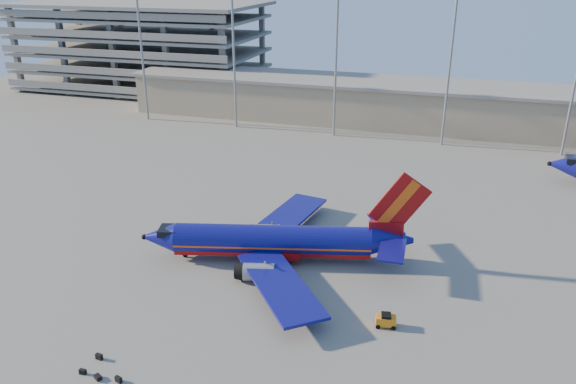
# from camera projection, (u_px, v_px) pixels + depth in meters

# --- Properties ---
(ground) EXTENTS (220.00, 220.00, 0.00)m
(ground) POSITION_uv_depth(u_px,v_px,m) (287.00, 247.00, 65.20)
(ground) COLOR slate
(ground) RESTS_ON ground
(terminal_building) EXTENTS (122.00, 16.00, 8.50)m
(terminal_building) POSITION_uv_depth(u_px,v_px,m) (421.00, 104.00, 112.04)
(terminal_building) COLOR gray
(terminal_building) RESTS_ON ground
(parking_garage) EXTENTS (62.00, 32.00, 21.40)m
(parking_garage) POSITION_uv_depth(u_px,v_px,m) (142.00, 42.00, 143.16)
(parking_garage) COLOR slate
(parking_garage) RESTS_ON ground
(light_mast_row) EXTENTS (101.60, 1.60, 28.65)m
(light_mast_row) POSITION_uv_depth(u_px,v_px,m) (393.00, 43.00, 97.78)
(light_mast_row) COLOR gray
(light_mast_row) RESTS_ON ground
(aircraft_main) EXTENTS (30.73, 29.18, 10.60)m
(aircraft_main) POSITION_uv_depth(u_px,v_px,m) (279.00, 241.00, 61.63)
(aircraft_main) COLOR navy
(aircraft_main) RESTS_ON ground
(baggage_tug) EXTENTS (1.98, 1.40, 1.30)m
(baggage_tug) POSITION_uv_depth(u_px,v_px,m) (386.00, 320.00, 50.74)
(baggage_tug) COLOR orange
(baggage_tug) RESTS_ON ground
(luggage_pile) EXTENTS (3.88, 2.62, 0.51)m
(luggage_pile) POSITION_uv_depth(u_px,v_px,m) (100.00, 371.00, 45.11)
(luggage_pile) COLOR black
(luggage_pile) RESTS_ON ground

